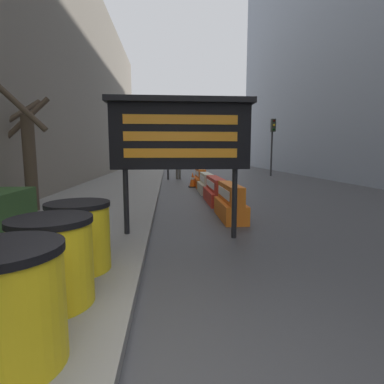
# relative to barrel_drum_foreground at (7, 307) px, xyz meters

# --- Properties ---
(building_left_facade) EXTENTS (0.40, 50.40, 11.61)m
(building_left_facade) POSITION_rel_barrel_drum_foreground_xyz_m (-3.25, 9.35, 5.23)
(building_left_facade) COLOR gray
(building_left_facade) RESTS_ON ground_plane
(bare_tree) EXTENTS (1.79, 1.94, 3.28)m
(bare_tree) POSITION_rel_barrel_drum_foreground_xyz_m (-2.51, 6.08, 1.16)
(bare_tree) COLOR #4C3D2D
(bare_tree) RESTS_ON sidewalk_left
(barrel_drum_foreground) EXTENTS (0.81, 0.81, 0.89)m
(barrel_drum_foreground) POSITION_rel_barrel_drum_foreground_xyz_m (0.00, 0.00, 0.00)
(barrel_drum_foreground) COLOR yellow
(barrel_drum_foreground) RESTS_ON sidewalk_left
(barrel_drum_middle) EXTENTS (0.81, 0.81, 0.89)m
(barrel_drum_middle) POSITION_rel_barrel_drum_foreground_xyz_m (-0.02, 0.90, 0.00)
(barrel_drum_middle) COLOR yellow
(barrel_drum_middle) RESTS_ON sidewalk_left
(barrel_drum_back) EXTENTS (0.81, 0.81, 0.89)m
(barrel_drum_back) POSITION_rel_barrel_drum_foreground_xyz_m (-0.02, 1.79, 0.00)
(barrel_drum_back) COLOR yellow
(barrel_drum_back) RESTS_ON sidewalk_left
(message_board) EXTENTS (2.68, 0.36, 2.62)m
(message_board) POSITION_rel_barrel_drum_foreground_xyz_m (1.38, 3.49, 1.39)
(message_board) COLOR black
(message_board) RESTS_ON ground_plane
(jersey_barrier_orange_near) EXTENTS (0.54, 1.75, 0.87)m
(jersey_barrier_orange_near) POSITION_rel_barrel_drum_foreground_xyz_m (2.67, 5.17, -0.19)
(jersey_barrier_orange_near) COLOR orange
(jersey_barrier_orange_near) RESTS_ON ground_plane
(jersey_barrier_red_striped) EXTENTS (0.57, 2.08, 0.83)m
(jersey_barrier_red_striped) POSITION_rel_barrel_drum_foreground_xyz_m (2.67, 7.51, -0.21)
(jersey_barrier_red_striped) COLOR red
(jersey_barrier_red_striped) RESTS_ON ground_plane
(jersey_barrier_cream) EXTENTS (0.58, 1.76, 0.80)m
(jersey_barrier_cream) POSITION_rel_barrel_drum_foreground_xyz_m (2.67, 9.87, -0.22)
(jersey_barrier_cream) COLOR beige
(jersey_barrier_cream) RESTS_ON ground_plane
(jersey_barrier_orange_far) EXTENTS (0.53, 2.01, 0.85)m
(jersey_barrier_orange_far) POSITION_rel_barrel_drum_foreground_xyz_m (2.67, 12.21, -0.20)
(jersey_barrier_orange_far) COLOR orange
(jersey_barrier_orange_far) RESTS_ON ground_plane
(traffic_cone_near) EXTENTS (0.38, 0.38, 0.67)m
(traffic_cone_near) POSITION_rel_barrel_drum_foreground_xyz_m (2.69, 12.24, -0.25)
(traffic_cone_near) COLOR black
(traffic_cone_near) RESTS_ON ground_plane
(traffic_cone_mid) EXTENTS (0.40, 0.40, 0.72)m
(traffic_cone_mid) POSITION_rel_barrel_drum_foreground_xyz_m (2.29, 11.94, -0.22)
(traffic_cone_mid) COLOR black
(traffic_cone_mid) RESTS_ON ground_plane
(traffic_light_near_curb) EXTENTS (0.28, 0.45, 3.42)m
(traffic_light_near_curb) POSITION_rel_barrel_drum_foreground_xyz_m (1.12, 15.77, 1.92)
(traffic_light_near_curb) COLOR #2D2D30
(traffic_light_near_curb) RESTS_ON ground_plane
(traffic_light_far_side) EXTENTS (0.28, 0.45, 3.83)m
(traffic_light_far_side) POSITION_rel_barrel_drum_foreground_xyz_m (8.19, 17.92, 2.21)
(traffic_light_far_side) COLOR #2D2D30
(traffic_light_far_side) RESTS_ON ground_plane
(pedestrian_worker) EXTENTS (0.50, 0.35, 1.77)m
(pedestrian_worker) POSITION_rel_barrel_drum_foreground_xyz_m (1.74, 16.08, 0.47)
(pedestrian_worker) COLOR #514C42
(pedestrian_worker) RESTS_ON ground_plane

